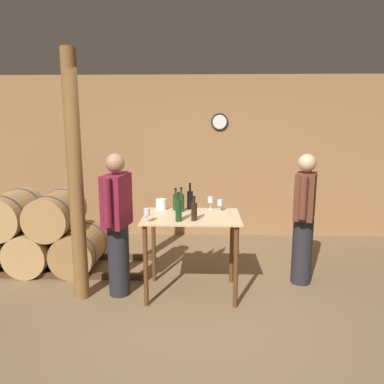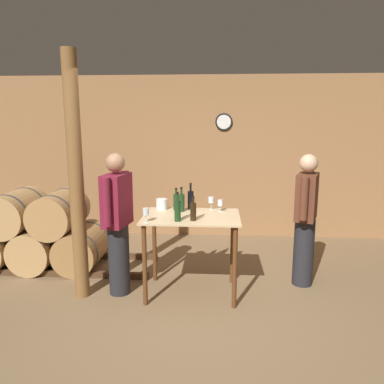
{
  "view_description": "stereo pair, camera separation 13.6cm",
  "coord_description": "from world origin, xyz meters",
  "px_view_note": "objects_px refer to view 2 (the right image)",
  "views": [
    {
      "loc": [
        0.06,
        -3.45,
        1.99
      ],
      "look_at": [
        -0.08,
        0.7,
        1.18
      ],
      "focal_mm": 35.0,
      "sensor_mm": 36.0,
      "label": 1
    },
    {
      "loc": [
        0.2,
        -3.44,
        1.99
      ],
      "look_at": [
        -0.08,
        0.7,
        1.18
      ],
      "focal_mm": 35.0,
      "sensor_mm": 36.0,
      "label": 2
    }
  ],
  "objects_px": {
    "ice_bucket": "(162,204)",
    "person_visitor_with_scarf": "(118,221)",
    "wine_bottle_far_left": "(176,201)",
    "wine_bottle_left": "(178,210)",
    "wine_bottle_right": "(191,199)",
    "wine_glass_near_right": "(220,203)",
    "person_host": "(305,218)",
    "wine_glass_near_center": "(211,200)",
    "wooden_post": "(76,179)",
    "wine_bottle_far_right": "(193,211)",
    "wine_glass_near_left": "(146,212)",
    "wine_bottle_center": "(181,202)"
  },
  "relations": [
    {
      "from": "wooden_post",
      "to": "person_host",
      "type": "distance_m",
      "value": 2.67
    },
    {
      "from": "ice_bucket",
      "to": "person_visitor_with_scarf",
      "type": "bearing_deg",
      "value": -145.13
    },
    {
      "from": "wine_bottle_left",
      "to": "person_visitor_with_scarf",
      "type": "relative_size",
      "value": 0.19
    },
    {
      "from": "wine_bottle_far_left",
      "to": "wooden_post",
      "type": "bearing_deg",
      "value": -158.38
    },
    {
      "from": "wine_bottle_far_right",
      "to": "wine_glass_near_left",
      "type": "distance_m",
      "value": 0.5
    },
    {
      "from": "wine_bottle_far_right",
      "to": "ice_bucket",
      "type": "xyz_separation_m",
      "value": [
        -0.41,
        0.47,
        -0.04
      ]
    },
    {
      "from": "wine_bottle_far_left",
      "to": "wine_bottle_left",
      "type": "height_order",
      "value": "wine_bottle_left"
    },
    {
      "from": "ice_bucket",
      "to": "wine_bottle_center",
      "type": "bearing_deg",
      "value": -18.56
    },
    {
      "from": "wooden_post",
      "to": "wine_bottle_far_left",
      "type": "xyz_separation_m",
      "value": [
        1.04,
        0.41,
        -0.32
      ]
    },
    {
      "from": "wine_bottle_left",
      "to": "wine_bottle_center",
      "type": "distance_m",
      "value": 0.42
    },
    {
      "from": "wooden_post",
      "to": "wine_bottle_left",
      "type": "xyz_separation_m",
      "value": [
        1.11,
        -0.09,
        -0.3
      ]
    },
    {
      "from": "wooden_post",
      "to": "wine_bottle_far_right",
      "type": "bearing_deg",
      "value": -2.43
    },
    {
      "from": "wine_bottle_center",
      "to": "wine_glass_near_center",
      "type": "relative_size",
      "value": 1.9
    },
    {
      "from": "wine_bottle_center",
      "to": "wine_bottle_far_left",
      "type": "bearing_deg",
      "value": 132.07
    },
    {
      "from": "person_host",
      "to": "wine_bottle_far_right",
      "type": "bearing_deg",
      "value": -157.72
    },
    {
      "from": "wooden_post",
      "to": "wine_bottle_right",
      "type": "height_order",
      "value": "wooden_post"
    },
    {
      "from": "wine_glass_near_right",
      "to": "person_host",
      "type": "xyz_separation_m",
      "value": [
        1.01,
        0.11,
        -0.18
      ]
    },
    {
      "from": "person_visitor_with_scarf",
      "to": "wine_glass_near_right",
      "type": "bearing_deg",
      "value": 13.48
    },
    {
      "from": "wooden_post",
      "to": "wine_bottle_far_left",
      "type": "relative_size",
      "value": 10.27
    },
    {
      "from": "wooden_post",
      "to": "wine_glass_near_left",
      "type": "distance_m",
      "value": 0.86
    },
    {
      "from": "wooden_post",
      "to": "ice_bucket",
      "type": "distance_m",
      "value": 1.03
    },
    {
      "from": "wine_bottle_left",
      "to": "wine_glass_near_center",
      "type": "bearing_deg",
      "value": 57.92
    },
    {
      "from": "wine_bottle_left",
      "to": "wooden_post",
      "type": "bearing_deg",
      "value": 175.34
    },
    {
      "from": "ice_bucket",
      "to": "wine_bottle_left",
      "type": "bearing_deg",
      "value": -64.36
    },
    {
      "from": "wine_glass_near_right",
      "to": "person_visitor_with_scarf",
      "type": "xyz_separation_m",
      "value": [
        -1.15,
        -0.28,
        -0.17
      ]
    },
    {
      "from": "wine_glass_near_left",
      "to": "wine_bottle_right",
      "type": "bearing_deg",
      "value": 54.85
    },
    {
      "from": "wine_bottle_far_left",
      "to": "ice_bucket",
      "type": "relative_size",
      "value": 1.99
    },
    {
      "from": "wine_bottle_far_left",
      "to": "wine_glass_near_left",
      "type": "height_order",
      "value": "wine_bottle_far_left"
    },
    {
      "from": "wine_glass_near_center",
      "to": "wine_glass_near_right",
      "type": "height_order",
      "value": "wine_glass_near_center"
    },
    {
      "from": "wine_glass_near_left",
      "to": "person_visitor_with_scarf",
      "type": "xyz_separation_m",
      "value": [
        -0.37,
        0.24,
        -0.18
      ]
    },
    {
      "from": "person_host",
      "to": "person_visitor_with_scarf",
      "type": "xyz_separation_m",
      "value": [
        -2.17,
        -0.38,
        0.02
      ]
    },
    {
      "from": "wine_glass_near_right",
      "to": "person_host",
      "type": "distance_m",
      "value": 1.03
    },
    {
      "from": "person_visitor_with_scarf",
      "to": "person_host",
      "type": "bearing_deg",
      "value": 10.0
    },
    {
      "from": "person_host",
      "to": "wine_glass_near_right",
      "type": "bearing_deg",
      "value": -174.06
    },
    {
      "from": "wine_bottle_left",
      "to": "person_host",
      "type": "bearing_deg",
      "value": 21.25
    },
    {
      "from": "wine_glass_near_right",
      "to": "ice_bucket",
      "type": "distance_m",
      "value": 0.7
    },
    {
      "from": "wine_bottle_far_right",
      "to": "wine_glass_near_center",
      "type": "xyz_separation_m",
      "value": [
        0.18,
        0.51,
        0.01
      ]
    },
    {
      "from": "wooden_post",
      "to": "wine_bottle_far_left",
      "type": "bearing_deg",
      "value": 21.62
    },
    {
      "from": "wooden_post",
      "to": "wine_glass_near_right",
      "type": "distance_m",
      "value": 1.64
    },
    {
      "from": "wine_bottle_center",
      "to": "wine_glass_near_center",
      "type": "distance_m",
      "value": 0.37
    },
    {
      "from": "wine_bottle_right",
      "to": "wine_glass_near_left",
      "type": "relative_size",
      "value": 2.13
    },
    {
      "from": "wine_bottle_right",
      "to": "wine_bottle_far_right",
      "type": "distance_m",
      "value": 0.52
    },
    {
      "from": "wine_bottle_far_left",
      "to": "wine_bottle_left",
      "type": "bearing_deg",
      "value": -82.11
    },
    {
      "from": "wine_bottle_far_left",
      "to": "ice_bucket",
      "type": "height_order",
      "value": "wine_bottle_far_left"
    },
    {
      "from": "wine_bottle_right",
      "to": "wine_glass_near_right",
      "type": "relative_size",
      "value": 2.31
    },
    {
      "from": "wooden_post",
      "to": "person_host",
      "type": "height_order",
      "value": "wooden_post"
    },
    {
      "from": "wine_bottle_far_right",
      "to": "wine_glass_near_center",
      "type": "relative_size",
      "value": 1.74
    },
    {
      "from": "wine_bottle_right",
      "to": "wine_glass_near_right",
      "type": "xyz_separation_m",
      "value": [
        0.35,
        -0.08,
        -0.02
      ]
    },
    {
      "from": "wine_glass_near_left",
      "to": "wine_glass_near_right",
      "type": "relative_size",
      "value": 1.09
    },
    {
      "from": "wine_bottle_center",
      "to": "wine_bottle_right",
      "type": "height_order",
      "value": "wine_bottle_right"
    }
  ]
}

